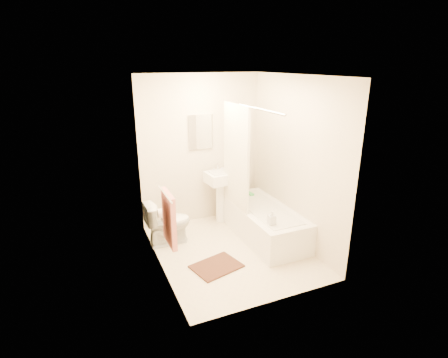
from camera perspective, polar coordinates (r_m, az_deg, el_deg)
name	(u,v)px	position (r m, az deg, el deg)	size (l,w,h in m)	color
floor	(231,251)	(5.08, 1.14, -11.60)	(2.40, 2.40, 0.00)	beige
ceiling	(232,75)	(4.39, 1.35, 16.58)	(2.40, 2.40, 0.00)	white
wall_back	(201,150)	(5.67, -3.81, 4.73)	(2.00, 0.02, 2.40)	beige
wall_left	(156,180)	(4.30, -11.00, -0.13)	(0.02, 2.40, 2.40)	beige
wall_right	(295,162)	(5.08, 11.58, 2.74)	(0.02, 2.40, 2.40)	beige
mirror	(201,132)	(5.59, -3.81, 7.68)	(0.40, 0.03, 0.55)	white
curtain_rod	(250,107)	(4.65, 4.22, 11.70)	(0.03, 0.03, 1.70)	silver
shower_curtain	(236,157)	(5.15, 1.97, 3.56)	(0.04, 0.80, 1.55)	silver
towel_bar	(165,194)	(4.11, -9.59, -2.41)	(0.02, 0.02, 0.60)	silver
towel	(169,219)	(4.24, -8.97, -6.40)	(0.06, 0.45, 0.66)	#CC7266
toilet_paper	(162,213)	(4.60, -10.10, -5.49)	(0.12, 0.12, 0.11)	white
toilet	(168,223)	(5.20, -9.12, -7.07)	(0.37, 0.66, 0.65)	white
sink	(221,195)	(5.75, -0.47, -2.61)	(0.48, 0.39, 0.95)	white
bathtub	(263,222)	(5.41, 6.41, -6.97)	(0.72, 1.65, 0.46)	white
bath_mat	(216,266)	(4.72, -1.24, -14.05)	(0.60, 0.45, 0.02)	#542F20
soap_bottle	(272,218)	(4.75, 7.79, -6.34)	(0.09, 0.10, 0.21)	silver
scrub_brush	(249,193)	(5.81, 4.09, -2.34)	(0.06, 0.22, 0.04)	green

